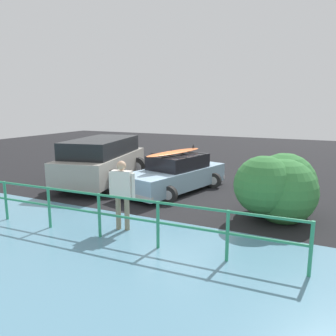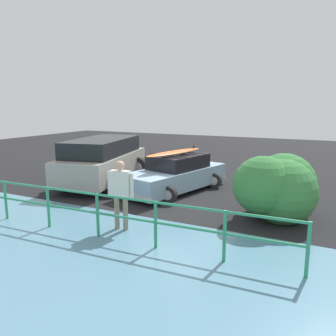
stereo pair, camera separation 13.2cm
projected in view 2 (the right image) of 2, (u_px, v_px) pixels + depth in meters
name	position (u px, v px, depth m)	size (l,w,h in m)	color
ground_plane	(171.00, 196.00, 11.19)	(44.00, 44.00, 0.02)	black
sedan_car	(176.00, 174.00, 11.80)	(2.81, 4.51, 1.59)	#8CADC6
suv_car	(103.00, 160.00, 12.85)	(3.38, 5.02, 1.79)	#9E998E
person_bystander	(120.00, 189.00, 8.02)	(0.67, 0.28, 1.74)	gray
railing_fence	(72.00, 204.00, 7.94)	(10.68, 0.39, 1.06)	#2D9366
bush_near_left	(277.00, 189.00, 8.90)	(2.15, 2.51, 1.86)	brown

